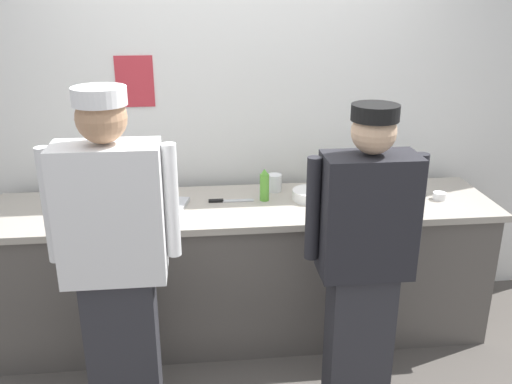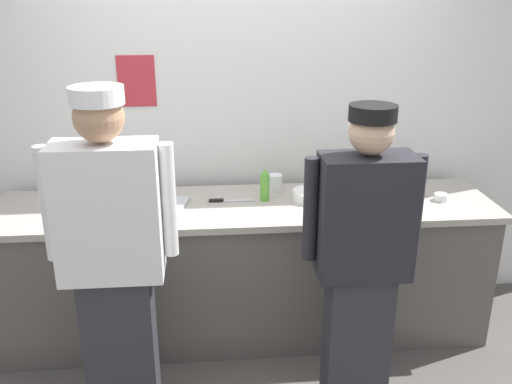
{
  "view_description": "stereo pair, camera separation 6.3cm",
  "coord_description": "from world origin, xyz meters",
  "px_view_note": "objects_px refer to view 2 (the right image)",
  "views": [
    {
      "loc": [
        -0.26,
        -2.75,
        2.13
      ],
      "look_at": [
        0.06,
        0.33,
        0.97
      ],
      "focal_mm": 39.24,
      "sensor_mm": 36.0,
      "label": 1
    },
    {
      "loc": [
        -0.2,
        -2.76,
        2.13
      ],
      "look_at": [
        0.06,
        0.33,
        0.97
      ],
      "focal_mm": 39.24,
      "sensor_mm": 36.0,
      "label": 2
    }
  ],
  "objects_px": {
    "plate_stack_rear": "(311,195)",
    "ramekin_green_sauce": "(441,197)",
    "chef_center": "(362,257)",
    "squeeze_bottle_primary": "(265,185)",
    "squeeze_bottle_secondary": "(315,178)",
    "chef_near_left": "(113,256)",
    "deli_cup": "(275,183)",
    "mixing_bowl_steel": "(391,192)",
    "ramekin_yellow_sauce": "(339,193)",
    "sheet_tray": "(142,205)",
    "plate_stack_front": "(68,201)",
    "chefs_knife": "(228,200)"
  },
  "relations": [
    {
      "from": "ramekin_yellow_sauce",
      "to": "plate_stack_front",
      "type": "bearing_deg",
      "value": -179.63
    },
    {
      "from": "mixing_bowl_steel",
      "to": "sheet_tray",
      "type": "relative_size",
      "value": 0.77
    },
    {
      "from": "ramekin_green_sauce",
      "to": "deli_cup",
      "type": "relative_size",
      "value": 0.74
    },
    {
      "from": "sheet_tray",
      "to": "squeeze_bottle_primary",
      "type": "distance_m",
      "value": 0.74
    },
    {
      "from": "squeeze_bottle_primary",
      "to": "ramekin_green_sauce",
      "type": "distance_m",
      "value": 1.08
    },
    {
      "from": "chefs_knife",
      "to": "mixing_bowl_steel",
      "type": "bearing_deg",
      "value": -4.19
    },
    {
      "from": "squeeze_bottle_primary",
      "to": "deli_cup",
      "type": "xyz_separation_m",
      "value": [
        0.08,
        0.16,
        -0.04
      ]
    },
    {
      "from": "chef_near_left",
      "to": "squeeze_bottle_primary",
      "type": "relative_size",
      "value": 8.55
    },
    {
      "from": "chef_near_left",
      "to": "squeeze_bottle_secondary",
      "type": "bearing_deg",
      "value": 38.26
    },
    {
      "from": "squeeze_bottle_secondary",
      "to": "ramekin_yellow_sauce",
      "type": "xyz_separation_m",
      "value": [
        0.14,
        -0.11,
        -0.06
      ]
    },
    {
      "from": "plate_stack_rear",
      "to": "deli_cup",
      "type": "distance_m",
      "value": 0.26
    },
    {
      "from": "chef_center",
      "to": "squeeze_bottle_primary",
      "type": "distance_m",
      "value": 0.87
    },
    {
      "from": "chef_center",
      "to": "ramekin_yellow_sauce",
      "type": "relative_size",
      "value": 18.97
    },
    {
      "from": "chef_center",
      "to": "deli_cup",
      "type": "distance_m",
      "value": 0.97
    },
    {
      "from": "plate_stack_front",
      "to": "ramekin_yellow_sauce",
      "type": "height_order",
      "value": "plate_stack_front"
    },
    {
      "from": "plate_stack_front",
      "to": "deli_cup",
      "type": "relative_size",
      "value": 2.07
    },
    {
      "from": "plate_stack_rear",
      "to": "plate_stack_front",
      "type": "bearing_deg",
      "value": 178.58
    },
    {
      "from": "mixing_bowl_steel",
      "to": "deli_cup",
      "type": "xyz_separation_m",
      "value": [
        -0.68,
        0.23,
        -0.0
      ]
    },
    {
      "from": "plate_stack_rear",
      "to": "squeeze_bottle_secondary",
      "type": "xyz_separation_m",
      "value": [
        0.05,
        0.15,
        0.05
      ]
    },
    {
      "from": "ramekin_yellow_sauce",
      "to": "chefs_knife",
      "type": "distance_m",
      "value": 0.7
    },
    {
      "from": "chef_near_left",
      "to": "ramekin_green_sauce",
      "type": "relative_size",
      "value": 21.31
    },
    {
      "from": "chef_near_left",
      "to": "sheet_tray",
      "type": "relative_size",
      "value": 3.4
    },
    {
      "from": "chef_center",
      "to": "plate_stack_rear",
      "type": "bearing_deg",
      "value": 99.6
    },
    {
      "from": "chef_near_left",
      "to": "sheet_tray",
      "type": "bearing_deg",
      "value": 84.94
    },
    {
      "from": "ramekin_yellow_sauce",
      "to": "deli_cup",
      "type": "bearing_deg",
      "value": 162.31
    },
    {
      "from": "chef_near_left",
      "to": "sheet_tray",
      "type": "xyz_separation_m",
      "value": [
        0.06,
        0.71,
        -0.03
      ]
    },
    {
      "from": "chefs_knife",
      "to": "sheet_tray",
      "type": "bearing_deg",
      "value": -174.12
    },
    {
      "from": "chef_center",
      "to": "ramekin_yellow_sauce",
      "type": "distance_m",
      "value": 0.79
    },
    {
      "from": "chefs_knife",
      "to": "chef_near_left",
      "type": "bearing_deg",
      "value": -127.06
    },
    {
      "from": "ramekin_yellow_sauce",
      "to": "chefs_knife",
      "type": "height_order",
      "value": "ramekin_yellow_sauce"
    },
    {
      "from": "squeeze_bottle_secondary",
      "to": "deli_cup",
      "type": "bearing_deg",
      "value": 176.04
    },
    {
      "from": "plate_stack_rear",
      "to": "squeeze_bottle_secondary",
      "type": "height_order",
      "value": "squeeze_bottle_secondary"
    },
    {
      "from": "chef_center",
      "to": "mixing_bowl_steel",
      "type": "distance_m",
      "value": 0.78
    },
    {
      "from": "plate_stack_front",
      "to": "ramekin_green_sauce",
      "type": "xyz_separation_m",
      "value": [
        2.25,
        -0.12,
        -0.0
      ]
    },
    {
      "from": "mixing_bowl_steel",
      "to": "ramekin_green_sauce",
      "type": "bearing_deg",
      "value": -4.73
    },
    {
      "from": "chef_center",
      "to": "mixing_bowl_steel",
      "type": "bearing_deg",
      "value": 62.57
    },
    {
      "from": "mixing_bowl_steel",
      "to": "ramekin_green_sauce",
      "type": "xyz_separation_m",
      "value": [
        0.31,
        -0.03,
        -0.03
      ]
    },
    {
      "from": "chef_near_left",
      "to": "squeeze_bottle_secondary",
      "type": "relative_size",
      "value": 9.69
    },
    {
      "from": "mixing_bowl_steel",
      "to": "ramekin_green_sauce",
      "type": "relative_size",
      "value": 4.83
    },
    {
      "from": "mixing_bowl_steel",
      "to": "sheet_tray",
      "type": "xyz_separation_m",
      "value": [
        -1.5,
        0.02,
        -0.05
      ]
    },
    {
      "from": "ramekin_yellow_sauce",
      "to": "chef_center",
      "type": "bearing_deg",
      "value": -94.63
    },
    {
      "from": "plate_stack_front",
      "to": "plate_stack_rear",
      "type": "bearing_deg",
      "value": -1.42
    },
    {
      "from": "plate_stack_front",
      "to": "squeeze_bottle_primary",
      "type": "xyz_separation_m",
      "value": [
        1.18,
        -0.02,
        0.07
      ]
    },
    {
      "from": "chef_near_left",
      "to": "squeeze_bottle_secondary",
      "type": "distance_m",
      "value": 1.45
    },
    {
      "from": "plate_stack_rear",
      "to": "ramekin_green_sauce",
      "type": "relative_size",
      "value": 2.73
    },
    {
      "from": "chef_near_left",
      "to": "mixing_bowl_steel",
      "type": "distance_m",
      "value": 1.71
    },
    {
      "from": "chefs_knife",
      "to": "plate_stack_front",
      "type": "bearing_deg",
      "value": 178.72
    },
    {
      "from": "squeeze_bottle_secondary",
      "to": "chefs_knife",
      "type": "relative_size",
      "value": 0.65
    },
    {
      "from": "mixing_bowl_steel",
      "to": "deli_cup",
      "type": "bearing_deg",
      "value": 161.43
    },
    {
      "from": "chef_center",
      "to": "plate_stack_rear",
      "type": "relative_size",
      "value": 7.34
    }
  ]
}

